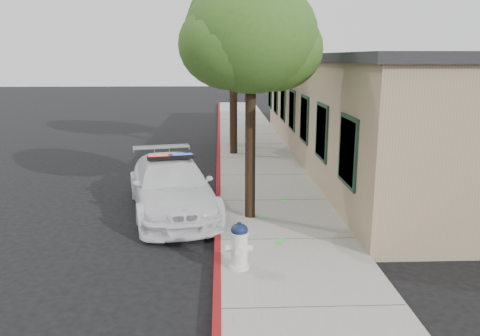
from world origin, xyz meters
name	(u,v)px	position (x,y,z in m)	size (l,w,h in m)	color
ground	(215,246)	(0.00, 0.00, 0.00)	(120.00, 120.00, 0.00)	black
sidewalk	(272,202)	(1.60, 3.00, 0.07)	(3.20, 60.00, 0.15)	gray
red_curb	(218,203)	(0.06, 3.00, 0.08)	(0.14, 60.00, 0.16)	maroon
clapboard_building	(383,108)	(6.69, 9.00, 2.13)	(7.30, 20.89, 4.24)	#9F8568
police_car	(171,186)	(-1.19, 2.46, 0.74)	(3.14, 5.43, 1.60)	white
fire_hydrant	(239,246)	(0.49, -1.49, 0.62)	(0.53, 0.46, 0.93)	silver
street_tree_near	(251,42)	(0.89, 1.58, 4.48)	(3.45, 3.17, 5.81)	black
street_tree_mid	(234,24)	(0.73, 9.89, 5.42)	(3.99, 3.66, 6.99)	black
street_tree_far	(233,53)	(0.72, 11.75, 4.29)	(3.17, 2.91, 5.51)	black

